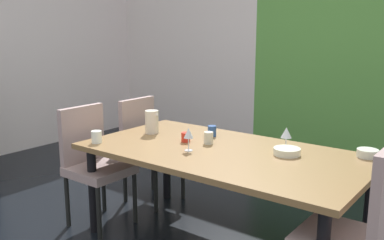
{
  "coord_description": "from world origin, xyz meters",
  "views": [
    {
      "loc": [
        2.33,
        -2.32,
        1.57
      ],
      "look_at": [
        0.29,
        0.36,
        0.85
      ],
      "focal_mm": 40.0,
      "sensor_mm": 36.0,
      "label": 1
    }
  ],
  "objects": [
    {
      "name": "chair_left_near",
      "position": [
        -0.3,
        -0.18,
        0.54
      ],
      "size": [
        0.45,
        0.44,
        0.96
      ],
      "rotation": [
        0.0,
        0.0,
        -1.57
      ],
      "color": "#A38A87",
      "rests_on": "ground_plane"
    },
    {
      "name": "chair_right_near",
      "position": [
        1.78,
        -0.18,
        0.56
      ],
      "size": [
        0.44,
        0.44,
        1.01
      ],
      "rotation": [
        0.0,
        0.0,
        1.57
      ],
      "color": "#A38A87",
      "rests_on": "ground_plane"
    },
    {
      "name": "serving_bowl_south",
      "position": [
        1.14,
        0.31,
        0.75
      ],
      "size": [
        0.18,
        0.18,
        0.05
      ],
      "primitive_type": "cylinder",
      "color": "silver",
      "rests_on": "dining_table"
    },
    {
      "name": "serving_bowl_center",
      "position": [
        1.6,
        0.59,
        0.75
      ],
      "size": [
        0.14,
        0.14,
        0.05
      ],
      "primitive_type": "cylinder",
      "color": "silver",
      "rests_on": "dining_table"
    },
    {
      "name": "pitcher_left",
      "position": [
        -0.01,
        0.21,
        0.82
      ],
      "size": [
        0.12,
        0.11,
        0.19
      ],
      "color": "beige",
      "rests_on": "dining_table"
    },
    {
      "name": "back_panel_interior",
      "position": [
        -1.62,
        2.67,
        1.4
      ],
      "size": [
        2.44,
        0.1,
        2.81
      ],
      "primitive_type": "cube",
      "color": "silver",
      "rests_on": "ground_plane"
    },
    {
      "name": "cup_right",
      "position": [
        0.44,
        0.43,
        0.77
      ],
      "size": [
        0.07,
        0.07,
        0.09
      ],
      "primitive_type": "cylinder",
      "color": "#264A89",
      "rests_on": "dining_table"
    },
    {
      "name": "cup_north",
      "position": [
        0.38,
        0.16,
        0.76
      ],
      "size": [
        0.07,
        0.07,
        0.07
      ],
      "primitive_type": "cylinder",
      "color": "red",
      "rests_on": "dining_table"
    },
    {
      "name": "dining_table",
      "position": [
        0.73,
        0.14,
        0.66
      ],
      "size": [
        2.02,
        1.08,
        0.72
      ],
      "color": "olive",
      "rests_on": "ground_plane"
    },
    {
      "name": "wine_glass_front",
      "position": [
        0.55,
        -0.01,
        0.85
      ],
      "size": [
        0.07,
        0.07,
        0.17
      ],
      "color": "silver",
      "rests_on": "dining_table"
    },
    {
      "name": "wine_glass_corner",
      "position": [
        1.06,
        0.47,
        0.83
      ],
      "size": [
        0.08,
        0.08,
        0.15
      ],
      "color": "silver",
      "rests_on": "dining_table"
    },
    {
      "name": "ground_plane",
      "position": [
        0.0,
        0.0,
        -0.01
      ],
      "size": [
        5.67,
        5.45,
        0.02
      ],
      "primitive_type": "cube",
      "color": "black"
    },
    {
      "name": "cup_west",
      "position": [
        0.55,
        0.23,
        0.77
      ],
      "size": [
        0.07,
        0.07,
        0.09
      ],
      "primitive_type": "cylinder",
      "color": "beige",
      "rests_on": "dining_table"
    },
    {
      "name": "chair_left_far",
      "position": [
        -0.3,
        0.46,
        0.54
      ],
      "size": [
        0.45,
        0.44,
        0.94
      ],
      "rotation": [
        0.0,
        0.0,
        -1.57
      ],
      "color": "#A38A87",
      "rests_on": "ground_plane"
    },
    {
      "name": "cup_near_window",
      "position": [
        -0.14,
        -0.27,
        0.77
      ],
      "size": [
        0.08,
        0.08,
        0.09
      ],
      "primitive_type": "cylinder",
      "color": "white",
      "rests_on": "dining_table"
    }
  ]
}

